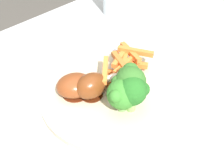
{
  "coord_description": "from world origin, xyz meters",
  "views": [
    {
      "loc": [
        -0.26,
        -0.23,
        1.08
      ],
      "look_at": [
        0.02,
        0.04,
        0.74
      ],
      "focal_mm": 42.72,
      "sensor_mm": 36.0,
      "label": 1
    }
  ],
  "objects_px": {
    "dining_table": "(117,140)",
    "broccoli_floret_front": "(133,91)",
    "broccoli_floret_back": "(130,80)",
    "chicken_drumstick_near": "(77,85)",
    "dinner_plate": "(112,94)",
    "chicken_drumstick_far": "(93,85)",
    "carrot_fries_pile": "(124,66)",
    "broccoli_floret_middle": "(122,95)"
  },
  "relations": [
    {
      "from": "broccoli_floret_middle",
      "to": "dining_table",
      "type": "bearing_deg",
      "value": 75.65
    },
    {
      "from": "dining_table",
      "to": "dinner_plate",
      "type": "xyz_separation_m",
      "value": [
        0.02,
        0.04,
        0.1
      ]
    },
    {
      "from": "broccoli_floret_front",
      "to": "dining_table",
      "type": "bearing_deg",
      "value": 123.19
    },
    {
      "from": "dining_table",
      "to": "chicken_drumstick_near",
      "type": "relative_size",
      "value": 10.01
    },
    {
      "from": "broccoli_floret_middle",
      "to": "chicken_drumstick_far",
      "type": "distance_m",
      "value": 0.07
    },
    {
      "from": "dinner_plate",
      "to": "broccoli_floret_back",
      "type": "bearing_deg",
      "value": -83.01
    },
    {
      "from": "broccoli_floret_back",
      "to": "chicken_drumstick_far",
      "type": "bearing_deg",
      "value": 119.74
    },
    {
      "from": "dinner_plate",
      "to": "chicken_drumstick_far",
      "type": "height_order",
      "value": "chicken_drumstick_far"
    },
    {
      "from": "carrot_fries_pile",
      "to": "chicken_drumstick_far",
      "type": "height_order",
      "value": "chicken_drumstick_far"
    },
    {
      "from": "dining_table",
      "to": "carrot_fries_pile",
      "type": "xyz_separation_m",
      "value": [
        0.08,
        0.06,
        0.12
      ]
    },
    {
      "from": "broccoli_floret_front",
      "to": "broccoli_floret_back",
      "type": "xyz_separation_m",
      "value": [
        0.01,
        0.02,
        0.0
      ]
    },
    {
      "from": "broccoli_floret_middle",
      "to": "carrot_fries_pile",
      "type": "distance_m",
      "value": 0.11
    },
    {
      "from": "broccoli_floret_back",
      "to": "broccoli_floret_front",
      "type": "bearing_deg",
      "value": -126.75
    },
    {
      "from": "chicken_drumstick_far",
      "to": "broccoli_floret_middle",
      "type": "bearing_deg",
      "value": -86.62
    },
    {
      "from": "dining_table",
      "to": "chicken_drumstick_near",
      "type": "height_order",
      "value": "chicken_drumstick_near"
    },
    {
      "from": "broccoli_floret_front",
      "to": "carrot_fries_pile",
      "type": "bearing_deg",
      "value": 49.18
    },
    {
      "from": "dinner_plate",
      "to": "broccoli_floret_back",
      "type": "distance_m",
      "value": 0.07
    },
    {
      "from": "dining_table",
      "to": "broccoli_floret_back",
      "type": "relative_size",
      "value": 15.86
    },
    {
      "from": "broccoli_floret_middle",
      "to": "carrot_fries_pile",
      "type": "height_order",
      "value": "broccoli_floret_middle"
    },
    {
      "from": "dining_table",
      "to": "chicken_drumstick_far",
      "type": "distance_m",
      "value": 0.14
    },
    {
      "from": "broccoli_floret_front",
      "to": "broccoli_floret_back",
      "type": "distance_m",
      "value": 0.02
    },
    {
      "from": "dining_table",
      "to": "broccoli_floret_back",
      "type": "bearing_deg",
      "value": -4.72
    },
    {
      "from": "chicken_drumstick_near",
      "to": "broccoli_floret_back",
      "type": "bearing_deg",
      "value": -58.21
    },
    {
      "from": "dining_table",
      "to": "carrot_fries_pile",
      "type": "distance_m",
      "value": 0.16
    },
    {
      "from": "broccoli_floret_front",
      "to": "chicken_drumstick_far",
      "type": "height_order",
      "value": "broccoli_floret_front"
    },
    {
      "from": "dining_table",
      "to": "chicken_drumstick_near",
      "type": "bearing_deg",
      "value": 107.09
    },
    {
      "from": "carrot_fries_pile",
      "to": "dining_table",
      "type": "bearing_deg",
      "value": -145.08
    },
    {
      "from": "broccoli_floret_front",
      "to": "chicken_drumstick_near",
      "type": "relative_size",
      "value": 0.6
    },
    {
      "from": "broccoli_floret_front",
      "to": "chicken_drumstick_far",
      "type": "distance_m",
      "value": 0.08
    },
    {
      "from": "chicken_drumstick_near",
      "to": "chicken_drumstick_far",
      "type": "distance_m",
      "value": 0.03
    },
    {
      "from": "broccoli_floret_middle",
      "to": "broccoli_floret_front",
      "type": "bearing_deg",
      "value": -32.61
    },
    {
      "from": "dining_table",
      "to": "chicken_drumstick_far",
      "type": "relative_size",
      "value": 10.05
    },
    {
      "from": "dining_table",
      "to": "broccoli_floret_front",
      "type": "bearing_deg",
      "value": -56.81
    },
    {
      "from": "chicken_drumstick_near",
      "to": "broccoli_floret_front",
      "type": "bearing_deg",
      "value": -69.36
    },
    {
      "from": "broccoli_floret_middle",
      "to": "broccoli_floret_back",
      "type": "xyz_separation_m",
      "value": [
        0.03,
        0.01,
        0.01
      ]
    },
    {
      "from": "broccoli_floret_middle",
      "to": "chicken_drumstick_near",
      "type": "relative_size",
      "value": 0.55
    },
    {
      "from": "dinner_plate",
      "to": "chicken_drumstick_far",
      "type": "xyz_separation_m",
      "value": [
        -0.03,
        0.02,
        0.03
      ]
    },
    {
      "from": "dining_table",
      "to": "chicken_drumstick_near",
      "type": "distance_m",
      "value": 0.15
    },
    {
      "from": "broccoli_floret_front",
      "to": "broccoli_floret_back",
      "type": "height_order",
      "value": "broccoli_floret_back"
    },
    {
      "from": "broccoli_floret_back",
      "to": "carrot_fries_pile",
      "type": "xyz_separation_m",
      "value": [
        0.05,
        0.06,
        -0.03
      ]
    },
    {
      "from": "broccoli_floret_back",
      "to": "carrot_fries_pile",
      "type": "distance_m",
      "value": 0.08
    },
    {
      "from": "dining_table",
      "to": "broccoli_floret_front",
      "type": "distance_m",
      "value": 0.15
    }
  ]
}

